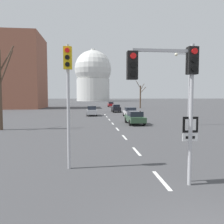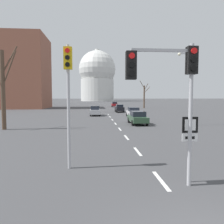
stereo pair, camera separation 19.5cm
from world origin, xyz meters
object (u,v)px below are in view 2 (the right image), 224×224
at_px(traffic_signal_centre_tall, 171,78).
at_px(sedan_near_left, 138,117).
at_px(route_sign_post, 190,137).
at_px(sedan_mid_centre, 133,112).
at_px(sedan_far_right, 115,104).
at_px(traffic_signal_near_left, 68,84).
at_px(sedan_far_left, 119,108).
at_px(sedan_near_right, 95,111).
at_px(street_lamp_right, 190,81).

height_order(traffic_signal_centre_tall, sedan_near_left, traffic_signal_centre_tall).
distance_m(route_sign_post, sedan_mid_centre, 27.33).
relative_size(sedan_mid_centre, sedan_far_right, 0.89).
xyz_separation_m(sedan_mid_centre, sedan_far_right, (0.19, 34.80, 0.05)).
height_order(traffic_signal_near_left, sedan_far_right, traffic_signal_near_left).
height_order(sedan_mid_centre, sedan_far_left, sedan_far_left).
relative_size(traffic_signal_centre_tall, sedan_near_right, 1.29).
xyz_separation_m(route_sign_post, sedan_far_left, (1.77, 37.92, -0.88)).
bearing_deg(street_lamp_right, route_sign_post, -114.05).
bearing_deg(traffic_signal_near_left, sedan_near_right, 87.33).
bearing_deg(sedan_far_left, sedan_near_left, -90.60).
distance_m(route_sign_post, street_lamp_right, 17.79).
xyz_separation_m(traffic_signal_near_left, sedan_near_left, (6.25, 15.52, -3.01)).
height_order(street_lamp_right, sedan_mid_centre, street_lamp_right).
distance_m(street_lamp_right, sedan_near_left, 7.12).
bearing_deg(route_sign_post, traffic_signal_near_left, 156.91).
bearing_deg(sedan_near_left, sedan_far_right, 88.15).
xyz_separation_m(traffic_signal_centre_tall, sedan_far_right, (3.88, 62.26, -3.04)).
bearing_deg(sedan_far_right, sedan_near_left, -91.85).
xyz_separation_m(traffic_signal_centre_tall, sedan_mid_centre, (3.68, 27.47, -3.09)).
xyz_separation_m(traffic_signal_near_left, route_sign_post, (4.69, -2.00, -2.08)).
distance_m(sedan_far_left, sedan_far_right, 24.08).
distance_m(street_lamp_right, sedan_near_right, 17.79).
bearing_deg(sedan_near_right, sedan_mid_centre, -22.33).
bearing_deg(sedan_mid_centre, traffic_signal_centre_tall, -97.64).
distance_m(sedan_near_left, sedan_far_left, 20.40).
bearing_deg(route_sign_post, traffic_signal_centre_tall, -161.20).
distance_m(traffic_signal_centre_tall, street_lamp_right, 18.18).
bearing_deg(sedan_near_right, sedan_far_right, 78.79).
xyz_separation_m(traffic_signal_near_left, sedan_near_right, (1.29, 27.71, -2.98)).
bearing_deg(sedan_near_left, route_sign_post, -95.09).
distance_m(sedan_near_right, sedan_far_right, 32.88).
height_order(sedan_near_left, sedan_near_right, sedan_near_right).
height_order(traffic_signal_centre_tall, sedan_far_right, traffic_signal_centre_tall).
bearing_deg(traffic_signal_near_left, sedan_far_left, 79.80).
relative_size(route_sign_post, sedan_far_right, 0.59).
distance_m(traffic_signal_centre_tall, sedan_far_right, 62.46).
height_order(sedan_near_left, sedan_far_left, sedan_far_left).
bearing_deg(traffic_signal_near_left, traffic_signal_centre_tall, -31.13).
bearing_deg(route_sign_post, sedan_far_left, 87.32).
height_order(traffic_signal_near_left, sedan_mid_centre, traffic_signal_near_left).
height_order(street_lamp_right, sedan_near_left, street_lamp_right).
xyz_separation_m(sedan_mid_centre, sedan_far_left, (-1.03, 10.75, 0.07)).
bearing_deg(sedan_near_left, sedan_far_left, 89.40).
distance_m(traffic_signal_near_left, sedan_far_left, 36.61).
distance_m(traffic_signal_near_left, sedan_far_right, 60.53).
distance_m(sedan_near_left, sedan_far_right, 44.47).
xyz_separation_m(traffic_signal_centre_tall, sedan_near_right, (-2.52, 30.01, -3.03)).
relative_size(sedan_near_right, sedan_far_right, 0.92).
height_order(route_sign_post, sedan_near_right, route_sign_post).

